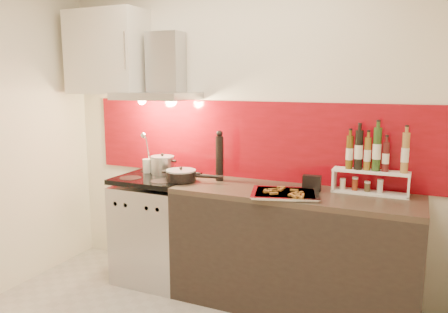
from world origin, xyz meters
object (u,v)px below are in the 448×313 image
at_px(range_stove, 157,229).
at_px(counter, 293,250).
at_px(stock_pot, 163,165).
at_px(baking_tray, 285,193).
at_px(saute_pan, 182,175).
at_px(pepper_mill, 220,157).

height_order(range_stove, counter, range_stove).
relative_size(range_stove, stock_pot, 4.43).
bearing_deg(stock_pot, baking_tray, -12.11).
bearing_deg(range_stove, saute_pan, -10.74).
bearing_deg(saute_pan, stock_pot, 148.99).
bearing_deg(pepper_mill, stock_pot, 178.65).
bearing_deg(saute_pan, counter, 3.73).
xyz_separation_m(range_stove, pepper_mill, (0.55, 0.11, 0.66)).
xyz_separation_m(saute_pan, baking_tray, (0.88, -0.08, -0.04)).
bearing_deg(pepper_mill, counter, -8.96).
bearing_deg(pepper_mill, baking_tray, -20.99).
bearing_deg(saute_pan, range_stove, 169.26).
bearing_deg(stock_pot, pepper_mill, -1.35).
bearing_deg(counter, stock_pot, 174.50).
relative_size(stock_pot, pepper_mill, 0.50).
xyz_separation_m(stock_pot, saute_pan, (0.29, -0.18, -0.03)).
bearing_deg(stock_pot, range_stove, -88.15).
xyz_separation_m(stock_pot, pepper_mill, (0.55, -0.01, 0.11)).
height_order(pepper_mill, baking_tray, pepper_mill).
bearing_deg(range_stove, baking_tray, -6.39).
bearing_deg(baking_tray, saute_pan, 175.05).
height_order(counter, stock_pot, stock_pot).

